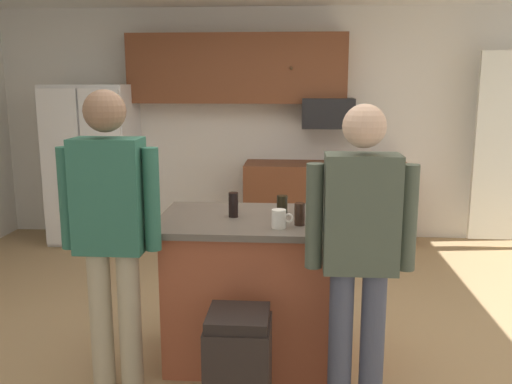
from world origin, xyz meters
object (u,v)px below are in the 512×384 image
Objects in this scene: person_guest_left at (110,223)px; glass_stout_tall at (282,205)px; refrigerator at (94,164)px; glass_pilsner at (300,214)px; person_guest_right at (360,242)px; trash_bin at (239,367)px; kitchen_island at (253,287)px; mug_ceramic_white at (279,219)px; tumbler_amber at (233,205)px; microwave_over_range at (328,113)px.

person_guest_left is 1.09m from glass_stout_tall.
glass_stout_tall is (2.18, -2.53, 0.13)m from refrigerator.
person_guest_left is 1.10m from glass_pilsner.
person_guest_right is 0.93m from trash_bin.
kitchen_island is 8.95× the size of glass_pilsner.
person_guest_left reaches higher than kitchen_island.
trash_bin is (-0.32, -0.53, -0.71)m from glass_pilsner.
glass_stout_tall is at bearing -49.21° from refrigerator.
person_guest_right is 0.56m from mug_ceramic_white.
tumbler_amber is 1.01m from trash_bin.
refrigerator is 3.59m from mug_ceramic_white.
kitchen_island is 0.98m from person_guest_right.
kitchen_island is at bearing 125.93° from mug_ceramic_white.
mug_ceramic_white is (-0.12, -0.07, -0.01)m from glass_pilsner.
tumbler_amber reaches higher than mug_ceramic_white.
trash_bin is at bearing -59.13° from refrigerator.
glass_stout_tall is at bearing -98.98° from microwave_over_range.
microwave_over_range is 4.18× the size of glass_pilsner.
person_guest_right is at bearing -89.90° from microwave_over_range.
microwave_over_range is 2.94m from glass_pilsner.
kitchen_island is 0.63m from glass_pilsner.
tumbler_amber reaches higher than glass_pilsner.
mug_ceramic_white is at bearing -91.42° from glass_stout_tall.
person_guest_right reaches higher than trash_bin.
refrigerator is 13.81× the size of glass_stout_tall.
glass_stout_tall is at bearing 22.75° from kitchen_island.
mug_ceramic_white is 0.81× the size of tumbler_amber.
refrigerator reaches higher than person_guest_left.
kitchen_island is 7.59× the size of tumbler_amber.
refrigerator reaches higher than glass_stout_tall.
person_guest_left is 0.79m from tumbler_amber.
glass_pilsner is at bearing -9.28° from person_guest_right.
glass_stout_tall is (0.18, 0.08, 0.53)m from kitchen_island.
glass_stout_tall is 1.07m from trash_bin.
trash_bin is at bearing -104.63° from glass_stout_tall.
person_guest_right is 13.16× the size of mug_ceramic_white.
refrigerator reaches higher than microwave_over_range.
microwave_over_range is 3.03m from mug_ceramic_white.
glass_pilsner is 0.45m from tumbler_amber.
kitchen_island is 1.97× the size of trash_bin.
glass_pilsner is at bearing -22.22° from tumbler_amber.
mug_ceramic_white reaches higher than kitchen_island.
refrigerator is at bearing -177.40° from microwave_over_range.
person_guest_right is 13.25× the size of glass_stout_tall.
tumbler_amber reaches higher than trash_bin.
person_guest_left is 2.87× the size of trash_bin.
microwave_over_range is 3.67m from trash_bin.
glass_stout_tall is (0.94, 0.54, -0.01)m from person_guest_left.
microwave_over_range is 2.95m from kitchen_island.
mug_ceramic_white is (2.17, -2.85, 0.12)m from refrigerator.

